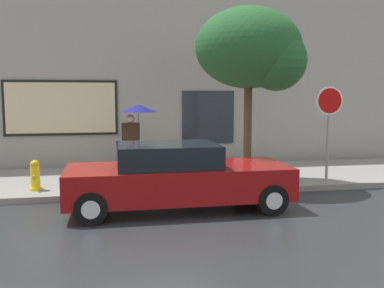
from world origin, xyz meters
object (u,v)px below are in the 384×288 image
at_px(parked_car, 176,177).
at_px(stop_sign, 329,115).
at_px(fire_hydrant, 35,175).
at_px(street_tree, 254,51).
at_px(pedestrian_with_umbrella, 136,118).

bearing_deg(parked_car, stop_sign, 19.26).
height_order(fire_hydrant, street_tree, street_tree).
bearing_deg(street_tree, pedestrian_with_umbrella, 148.50).
bearing_deg(pedestrian_with_umbrella, street_tree, -31.50).
relative_size(street_tree, stop_sign, 1.80).
distance_m(parked_car, pedestrian_with_umbrella, 3.72).
distance_m(parked_car, street_tree, 4.06).
bearing_deg(fire_hydrant, stop_sign, -2.43).
distance_m(street_tree, stop_sign, 2.63).
bearing_deg(fire_hydrant, street_tree, -1.47).
xyz_separation_m(street_tree, stop_sign, (2.04, -0.18, -1.64)).
bearing_deg(pedestrian_with_umbrella, fire_hydrant, -147.13).
distance_m(parked_car, fire_hydrant, 3.69).
height_order(pedestrian_with_umbrella, stop_sign, stop_sign).
bearing_deg(parked_car, street_tree, 36.36).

